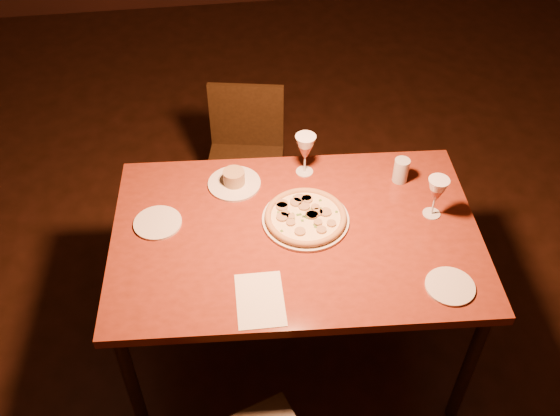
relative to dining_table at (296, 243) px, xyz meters
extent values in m
plane|color=black|center=(-0.17, 0.00, -0.68)|extent=(7.00, 7.00, 0.00)
cube|color=maroon|center=(0.00, 0.00, 0.05)|extent=(1.46, 1.00, 0.04)
cylinder|color=black|center=(-0.67, -0.34, -0.33)|extent=(0.05, 0.05, 0.71)
cylinder|color=black|center=(-0.61, 0.44, -0.33)|extent=(0.05, 0.05, 0.71)
cylinder|color=black|center=(0.61, -0.44, -0.33)|extent=(0.05, 0.05, 0.71)
cylinder|color=black|center=(0.67, 0.34, -0.33)|extent=(0.05, 0.05, 0.71)
cube|color=black|center=(-0.13, 0.81, -0.28)|extent=(0.45, 0.45, 0.04)
cube|color=black|center=(-0.10, 0.98, -0.08)|extent=(0.38, 0.10, 0.36)
cylinder|color=black|center=(-0.31, 0.69, -0.49)|extent=(0.03, 0.03, 0.39)
cylinder|color=black|center=(-0.25, 0.99, -0.49)|extent=(0.03, 0.03, 0.39)
cylinder|color=black|center=(-0.01, 0.63, -0.49)|extent=(0.03, 0.03, 0.39)
cylinder|color=black|center=(0.05, 0.93, -0.49)|extent=(0.03, 0.03, 0.39)
cylinder|color=silver|center=(0.05, 0.05, 0.07)|extent=(0.34, 0.34, 0.01)
cylinder|color=#FBE5AD|center=(0.05, 0.05, 0.08)|extent=(0.31, 0.31, 0.01)
torus|color=tan|center=(0.05, 0.05, 0.09)|extent=(0.32, 0.32, 0.02)
cylinder|color=silver|center=(-0.21, 0.30, 0.07)|extent=(0.22, 0.22, 0.01)
cylinder|color=#9F815B|center=(-0.21, 0.30, 0.11)|extent=(0.09, 0.09, 0.06)
cylinder|color=#AFB9BF|center=(0.47, 0.23, 0.12)|extent=(0.06, 0.06, 0.11)
cylinder|color=silver|center=(-0.52, 0.12, 0.07)|extent=(0.19, 0.19, 0.01)
cylinder|color=silver|center=(0.49, -0.34, 0.07)|extent=(0.17, 0.17, 0.01)
cube|color=silver|center=(-0.17, -0.30, 0.07)|extent=(0.17, 0.24, 0.00)
sphere|color=#F07D43|center=(0.00, 0.00, 0.96)|extent=(0.12, 0.12, 0.12)
camera|label=1|loc=(-0.29, -1.62, 1.78)|focal=40.00mm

